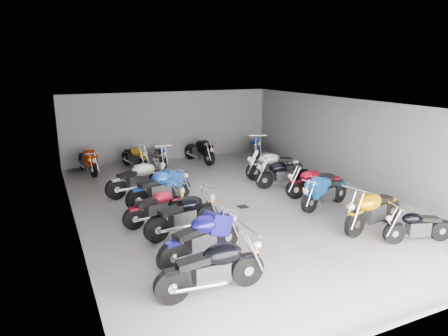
{
  "coord_description": "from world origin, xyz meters",
  "views": [
    {
      "loc": [
        -5.62,
        -11.19,
        4.42
      ],
      "look_at": [
        -0.08,
        0.76,
        1.0
      ],
      "focal_mm": 32.0,
      "sensor_mm": 36.0,
      "label": 1
    }
  ],
  "objects_px": {
    "motorcycle_right_a": "(417,226)",
    "motorcycle_back_f": "(255,146)",
    "motorcycle_right_f": "(274,165)",
    "motorcycle_back_d": "(200,151)",
    "motorcycle_left_c": "(183,215)",
    "motorcycle_left_a": "(213,268)",
    "motorcycle_left_f": "(138,178)",
    "motorcycle_right_d": "(315,183)",
    "motorcycle_back_c": "(161,156)",
    "motorcycle_right_b": "(373,210)",
    "motorcycle_left_b": "(202,238)",
    "motorcycle_left_e": "(160,188)",
    "motorcycle_right_e": "(284,174)",
    "motorcycle_back_b": "(135,157)",
    "motorcycle_back_a": "(88,161)",
    "motorcycle_left_d": "(157,206)",
    "motorcycle_right_c": "(324,192)",
    "drain_grate": "(243,207)"
  },
  "relations": [
    {
      "from": "motorcycle_right_b",
      "to": "motorcycle_right_d",
      "type": "height_order",
      "value": "motorcycle_right_b"
    },
    {
      "from": "motorcycle_right_f",
      "to": "motorcycle_left_f",
      "type": "bearing_deg",
      "value": 98.5
    },
    {
      "from": "motorcycle_left_e",
      "to": "motorcycle_right_a",
      "type": "bearing_deg",
      "value": 27.49
    },
    {
      "from": "motorcycle_right_e",
      "to": "motorcycle_back_b",
      "type": "distance_m",
      "value": 6.65
    },
    {
      "from": "motorcycle_back_f",
      "to": "motorcycle_left_a",
      "type": "bearing_deg",
      "value": 77.39
    },
    {
      "from": "motorcycle_left_e",
      "to": "motorcycle_right_f",
      "type": "bearing_deg",
      "value": 85.97
    },
    {
      "from": "motorcycle_back_b",
      "to": "motorcycle_right_a",
      "type": "bearing_deg",
      "value": 100.44
    },
    {
      "from": "motorcycle_left_b",
      "to": "motorcycle_left_f",
      "type": "xyz_separation_m",
      "value": [
        -0.2,
        5.47,
        0.01
      ]
    },
    {
      "from": "motorcycle_left_d",
      "to": "motorcycle_back_b",
      "type": "height_order",
      "value": "motorcycle_back_b"
    },
    {
      "from": "motorcycle_right_a",
      "to": "motorcycle_right_d",
      "type": "xyz_separation_m",
      "value": [
        -0.12,
        4.04,
        0.07
      ]
    },
    {
      "from": "motorcycle_right_c",
      "to": "motorcycle_back_d",
      "type": "height_order",
      "value": "motorcycle_back_d"
    },
    {
      "from": "motorcycle_left_a",
      "to": "motorcycle_right_f",
      "type": "bearing_deg",
      "value": 141.04
    },
    {
      "from": "motorcycle_right_f",
      "to": "motorcycle_back_d",
      "type": "bearing_deg",
      "value": 35.7
    },
    {
      "from": "motorcycle_right_d",
      "to": "drain_grate",
      "type": "bearing_deg",
      "value": 96.78
    },
    {
      "from": "motorcycle_back_f",
      "to": "drain_grate",
      "type": "bearing_deg",
      "value": 78.21
    },
    {
      "from": "motorcycle_back_d",
      "to": "drain_grate",
      "type": "bearing_deg",
      "value": 68.18
    },
    {
      "from": "motorcycle_right_c",
      "to": "motorcycle_back_b",
      "type": "distance_m",
      "value": 8.56
    },
    {
      "from": "motorcycle_right_b",
      "to": "motorcycle_right_e",
      "type": "height_order",
      "value": "motorcycle_right_b"
    },
    {
      "from": "motorcycle_back_a",
      "to": "motorcycle_left_c",
      "type": "bearing_deg",
      "value": 91.93
    },
    {
      "from": "motorcycle_left_a",
      "to": "motorcycle_back_c",
      "type": "distance_m",
      "value": 10.73
    },
    {
      "from": "motorcycle_left_a",
      "to": "motorcycle_right_b",
      "type": "bearing_deg",
      "value": 102.64
    },
    {
      "from": "motorcycle_left_a",
      "to": "motorcycle_back_c",
      "type": "xyz_separation_m",
      "value": [
        2.0,
        10.54,
        -0.1
      ]
    },
    {
      "from": "motorcycle_left_f",
      "to": "motorcycle_back_b",
      "type": "height_order",
      "value": "motorcycle_left_f"
    },
    {
      "from": "motorcycle_left_b",
      "to": "motorcycle_back_c",
      "type": "relative_size",
      "value": 1.2
    },
    {
      "from": "motorcycle_right_d",
      "to": "motorcycle_back_a",
      "type": "relative_size",
      "value": 0.98
    },
    {
      "from": "motorcycle_right_b",
      "to": "motorcycle_back_b",
      "type": "relative_size",
      "value": 1.07
    },
    {
      "from": "motorcycle_right_a",
      "to": "motorcycle_back_f",
      "type": "relative_size",
      "value": 0.88
    },
    {
      "from": "motorcycle_left_e",
      "to": "motorcycle_back_c",
      "type": "relative_size",
      "value": 1.23
    },
    {
      "from": "motorcycle_back_a",
      "to": "motorcycle_right_b",
      "type": "bearing_deg",
      "value": 114.25
    },
    {
      "from": "motorcycle_left_a",
      "to": "motorcycle_back_f",
      "type": "height_order",
      "value": "motorcycle_left_a"
    },
    {
      "from": "motorcycle_left_d",
      "to": "motorcycle_left_f",
      "type": "bearing_deg",
      "value": 161.91
    },
    {
      "from": "motorcycle_left_c",
      "to": "motorcycle_left_a",
      "type": "bearing_deg",
      "value": -22.44
    },
    {
      "from": "motorcycle_left_d",
      "to": "motorcycle_right_a",
      "type": "relative_size",
      "value": 1.11
    },
    {
      "from": "motorcycle_back_f",
      "to": "motorcycle_right_b",
      "type": "bearing_deg",
      "value": 101.06
    },
    {
      "from": "motorcycle_left_d",
      "to": "motorcycle_right_f",
      "type": "distance_m",
      "value": 5.96
    },
    {
      "from": "motorcycle_left_b",
      "to": "motorcycle_back_d",
      "type": "xyz_separation_m",
      "value": [
        3.46,
        8.93,
        -0.01
      ]
    },
    {
      "from": "motorcycle_left_c",
      "to": "motorcycle_left_e",
      "type": "xyz_separation_m",
      "value": [
        0.09,
        2.53,
        0.02
      ]
    },
    {
      "from": "motorcycle_right_a",
      "to": "motorcycle_right_b",
      "type": "relative_size",
      "value": 0.77
    },
    {
      "from": "motorcycle_left_b",
      "to": "motorcycle_back_d",
      "type": "height_order",
      "value": "motorcycle_left_b"
    },
    {
      "from": "motorcycle_left_d",
      "to": "motorcycle_back_f",
      "type": "bearing_deg",
      "value": 117.68
    },
    {
      "from": "motorcycle_left_b",
      "to": "motorcycle_left_e",
      "type": "relative_size",
      "value": 0.98
    },
    {
      "from": "motorcycle_left_a",
      "to": "motorcycle_right_e",
      "type": "height_order",
      "value": "motorcycle_left_a"
    },
    {
      "from": "motorcycle_right_b",
      "to": "motorcycle_right_d",
      "type": "distance_m",
      "value": 2.95
    },
    {
      "from": "motorcycle_left_b",
      "to": "motorcycle_left_c",
      "type": "height_order",
      "value": "motorcycle_left_b"
    },
    {
      "from": "motorcycle_right_e",
      "to": "motorcycle_back_b",
      "type": "height_order",
      "value": "motorcycle_back_b"
    },
    {
      "from": "motorcycle_left_a",
      "to": "motorcycle_right_a",
      "type": "xyz_separation_m",
      "value": [
        5.67,
        -0.01,
        -0.11
      ]
    },
    {
      "from": "motorcycle_left_c",
      "to": "motorcycle_right_d",
      "type": "height_order",
      "value": "motorcycle_left_c"
    },
    {
      "from": "motorcycle_back_f",
      "to": "motorcycle_left_c",
      "type": "bearing_deg",
      "value": 69.97
    },
    {
      "from": "motorcycle_right_b",
      "to": "motorcycle_right_f",
      "type": "distance_m",
      "value": 5.42
    },
    {
      "from": "motorcycle_back_f",
      "to": "motorcycle_back_c",
      "type": "bearing_deg",
      "value": 19.15
    }
  ]
}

